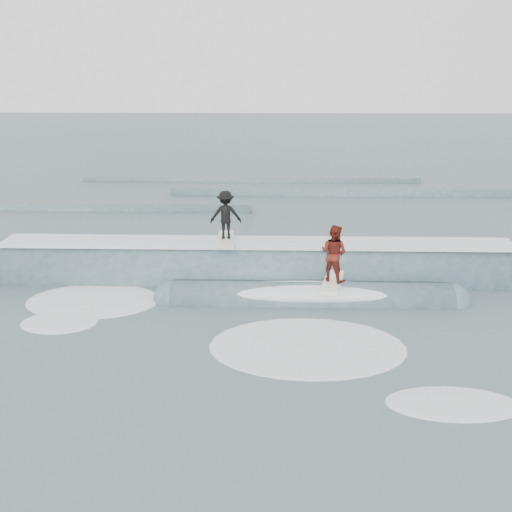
{
  "coord_description": "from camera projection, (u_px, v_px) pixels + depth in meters",
  "views": [
    {
      "loc": [
        0.51,
        -14.86,
        7.19
      ],
      "look_at": [
        0.0,
        3.39,
        1.1
      ],
      "focal_mm": 40.0,
      "sensor_mm": 36.0,
      "label": 1
    }
  ],
  "objects": [
    {
      "name": "surfer_black",
      "position": [
        226.0,
        217.0,
        19.88
      ],
      "size": [
        1.14,
        2.03,
        1.79
      ],
      "color": "silver",
      "rests_on": "ground"
    },
    {
      "name": "whitewater",
      "position": [
        231.0,
        337.0,
        15.91
      ],
      "size": [
        12.99,
        7.81,
        0.1
      ],
      "color": "white",
      "rests_on": "ground"
    },
    {
      "name": "surfer_red",
      "position": [
        334.0,
        256.0,
        17.91
      ],
      "size": [
        1.12,
        2.07,
        1.92
      ],
      "color": "white",
      "rests_on": "ground"
    },
    {
      "name": "ground",
      "position": [
        253.0,
        330.0,
        16.38
      ],
      "size": [
        160.0,
        160.0,
        0.0
      ],
      "primitive_type": "plane",
      "color": "#374D50",
      "rests_on": "ground"
    },
    {
      "name": "breaking_wave",
      "position": [
        264.0,
        278.0,
        20.23
      ],
      "size": [
        21.1,
        4.04,
        2.53
      ],
      "color": "#36505C",
      "rests_on": "ground"
    },
    {
      "name": "far_swells",
      "position": [
        235.0,
        196.0,
        33.16
      ],
      "size": [
        39.11,
        8.65,
        0.8
      ],
      "color": "#36505C",
      "rests_on": "ground"
    }
  ]
}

